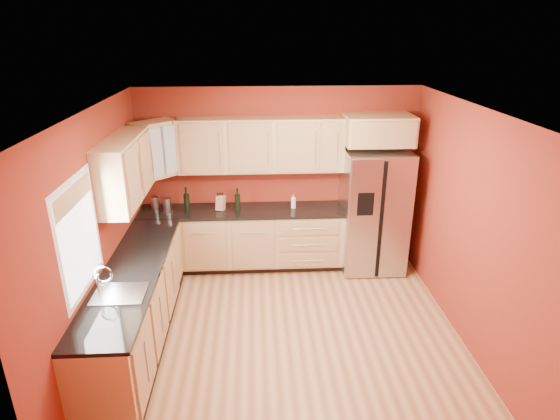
% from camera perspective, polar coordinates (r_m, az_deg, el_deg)
% --- Properties ---
extents(floor, '(4.00, 4.00, 0.00)m').
position_cam_1_polar(floor, '(5.66, 0.91, -14.94)').
color(floor, '#925D38').
rests_on(floor, ground).
extents(ceiling, '(4.00, 4.00, 0.00)m').
position_cam_1_polar(ceiling, '(4.62, 1.10, 11.96)').
color(ceiling, white).
rests_on(ceiling, wall_back).
extents(wall_back, '(4.00, 0.04, 2.60)m').
position_cam_1_polar(wall_back, '(6.87, -0.20, 4.04)').
color(wall_back, maroon).
rests_on(wall_back, floor).
extents(wall_front, '(4.00, 0.04, 2.60)m').
position_cam_1_polar(wall_front, '(3.29, 3.61, -17.43)').
color(wall_front, maroon).
rests_on(wall_front, floor).
extents(wall_left, '(0.04, 4.00, 2.60)m').
position_cam_1_polar(wall_left, '(5.26, -21.33, -3.19)').
color(wall_left, maroon).
rests_on(wall_left, floor).
extents(wall_right, '(0.04, 4.00, 2.60)m').
position_cam_1_polar(wall_right, '(5.51, 22.24, -2.19)').
color(wall_right, maroon).
rests_on(wall_right, floor).
extents(base_cabinets_back, '(2.90, 0.60, 0.88)m').
position_cam_1_polar(base_cabinets_back, '(6.90, -4.64, -3.64)').
color(base_cabinets_back, '#A48A4F').
rests_on(base_cabinets_back, floor).
extents(base_cabinets_left, '(0.60, 2.80, 0.88)m').
position_cam_1_polar(base_cabinets_left, '(5.57, -17.14, -11.24)').
color(base_cabinets_left, '#A48A4F').
rests_on(base_cabinets_left, floor).
extents(countertop_back, '(2.90, 0.62, 0.04)m').
position_cam_1_polar(countertop_back, '(6.70, -4.76, -0.12)').
color(countertop_back, black).
rests_on(countertop_back, base_cabinets_back).
extents(countertop_left, '(0.62, 2.80, 0.04)m').
position_cam_1_polar(countertop_left, '(5.34, -17.57, -7.08)').
color(countertop_left, black).
rests_on(countertop_left, base_cabinets_left).
extents(upper_cabinets_back, '(2.30, 0.33, 0.75)m').
position_cam_1_polar(upper_cabinets_back, '(6.56, -2.33, 7.94)').
color(upper_cabinets_back, '#A48A4F').
rests_on(upper_cabinets_back, wall_back).
extents(upper_cabinets_left, '(0.33, 1.35, 0.75)m').
position_cam_1_polar(upper_cabinets_left, '(5.69, -18.36, 4.69)').
color(upper_cabinets_left, '#A48A4F').
rests_on(upper_cabinets_left, wall_left).
extents(corner_upper_cabinet, '(0.67, 0.67, 0.75)m').
position_cam_1_polar(corner_upper_cabinet, '(6.54, -14.95, 7.17)').
color(corner_upper_cabinet, '#A48A4F').
rests_on(corner_upper_cabinet, wall_back).
extents(over_fridge_cabinet, '(0.92, 0.60, 0.40)m').
position_cam_1_polar(over_fridge_cabinet, '(6.60, 11.89, 9.58)').
color(over_fridge_cabinet, '#A48A4F').
rests_on(over_fridge_cabinet, wall_back).
extents(refrigerator, '(0.90, 0.75, 1.78)m').
position_cam_1_polar(refrigerator, '(6.86, 11.31, -0.07)').
color(refrigerator, '#B1B1B6').
rests_on(refrigerator, floor).
extents(window, '(0.03, 0.90, 1.00)m').
position_cam_1_polar(window, '(4.72, -23.25, -2.96)').
color(window, white).
rests_on(window, wall_left).
extents(sink_faucet, '(0.50, 0.42, 0.30)m').
position_cam_1_polar(sink_faucet, '(4.84, -19.16, -8.12)').
color(sink_faucet, silver).
rests_on(sink_faucet, countertop_left).
extents(canister_left, '(0.15, 0.15, 0.20)m').
position_cam_1_polar(canister_left, '(6.86, -14.96, 0.79)').
color(canister_left, '#B1B1B6').
rests_on(canister_left, countertop_back).
extents(canister_right, '(0.15, 0.15, 0.20)m').
position_cam_1_polar(canister_right, '(6.76, -13.59, 0.61)').
color(canister_right, '#B1B1B6').
rests_on(canister_right, countertop_back).
extents(wine_bottle_a, '(0.10, 0.10, 0.36)m').
position_cam_1_polar(wine_bottle_a, '(6.67, -11.32, 1.23)').
color(wine_bottle_a, black).
rests_on(wine_bottle_a, countertop_back).
extents(wine_bottle_b, '(0.10, 0.10, 0.34)m').
position_cam_1_polar(wine_bottle_b, '(6.58, -5.21, 1.24)').
color(wine_bottle_b, black).
rests_on(wine_bottle_b, countertop_back).
extents(knife_block, '(0.14, 0.13, 0.22)m').
position_cam_1_polar(knife_block, '(6.68, -7.24, 0.89)').
color(knife_block, tan).
rests_on(knife_block, countertop_back).
extents(soap_dispenser, '(0.08, 0.08, 0.20)m').
position_cam_1_polar(soap_dispenser, '(6.70, 1.63, 1.05)').
color(soap_dispenser, white).
rests_on(soap_dispenser, countertop_back).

